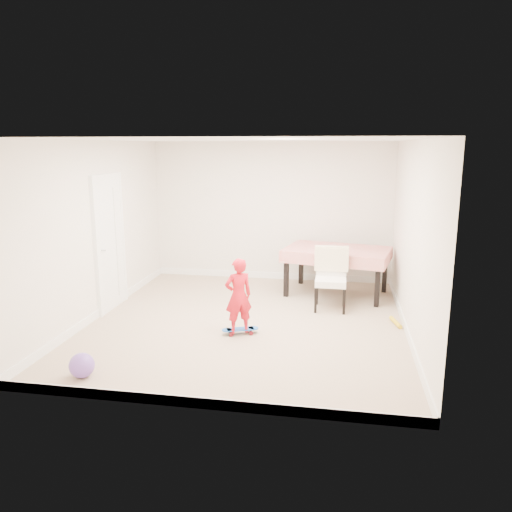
% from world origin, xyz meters
% --- Properties ---
extents(ground, '(5.00, 5.00, 0.00)m').
position_xyz_m(ground, '(0.00, 0.00, 0.00)').
color(ground, tan).
rests_on(ground, ground).
extents(ceiling, '(4.50, 5.00, 0.04)m').
position_xyz_m(ceiling, '(0.00, 0.00, 2.58)').
color(ceiling, silver).
rests_on(ceiling, wall_back).
extents(wall_back, '(4.50, 0.04, 2.60)m').
position_xyz_m(wall_back, '(0.00, 2.48, 1.30)').
color(wall_back, silver).
rests_on(wall_back, ground).
extents(wall_front, '(4.50, 0.04, 2.60)m').
position_xyz_m(wall_front, '(0.00, -2.48, 1.30)').
color(wall_front, silver).
rests_on(wall_front, ground).
extents(wall_left, '(0.04, 5.00, 2.60)m').
position_xyz_m(wall_left, '(-2.23, 0.00, 1.30)').
color(wall_left, silver).
rests_on(wall_left, ground).
extents(wall_right, '(0.04, 5.00, 2.60)m').
position_xyz_m(wall_right, '(2.23, 0.00, 1.30)').
color(wall_right, silver).
rests_on(wall_right, ground).
extents(door, '(0.11, 0.94, 2.11)m').
position_xyz_m(door, '(-2.22, 0.30, 1.02)').
color(door, white).
rests_on(door, ground).
extents(baseboard_back, '(4.50, 0.02, 0.12)m').
position_xyz_m(baseboard_back, '(0.00, 2.49, 0.06)').
color(baseboard_back, white).
rests_on(baseboard_back, ground).
extents(baseboard_front, '(4.50, 0.02, 0.12)m').
position_xyz_m(baseboard_front, '(0.00, -2.49, 0.06)').
color(baseboard_front, white).
rests_on(baseboard_front, ground).
extents(baseboard_left, '(0.02, 5.00, 0.12)m').
position_xyz_m(baseboard_left, '(-2.24, 0.00, 0.06)').
color(baseboard_left, white).
rests_on(baseboard_left, ground).
extents(baseboard_right, '(0.02, 5.00, 0.12)m').
position_xyz_m(baseboard_right, '(2.24, 0.00, 0.06)').
color(baseboard_right, white).
rests_on(baseboard_right, ground).
extents(dining_table, '(1.90, 1.41, 0.81)m').
position_xyz_m(dining_table, '(1.26, 1.64, 0.40)').
color(dining_table, red).
rests_on(dining_table, ground).
extents(dining_chair, '(0.53, 0.61, 0.97)m').
position_xyz_m(dining_chair, '(1.18, 0.80, 0.49)').
color(dining_chair, silver).
rests_on(dining_chair, ground).
extents(skateboard, '(0.54, 0.35, 0.08)m').
position_xyz_m(skateboard, '(-0.00, -0.48, 0.04)').
color(skateboard, '#1738C8').
rests_on(skateboard, ground).
extents(child, '(0.45, 0.41, 1.04)m').
position_xyz_m(child, '(-0.02, -0.51, 0.52)').
color(child, red).
rests_on(child, ground).
extents(balloon, '(0.28, 0.28, 0.28)m').
position_xyz_m(balloon, '(-1.48, -2.06, 0.14)').
color(balloon, '#734BB6').
rests_on(balloon, ground).
extents(foam_toy, '(0.15, 0.40, 0.06)m').
position_xyz_m(foam_toy, '(2.13, 0.27, 0.03)').
color(foam_toy, gold).
rests_on(foam_toy, ground).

